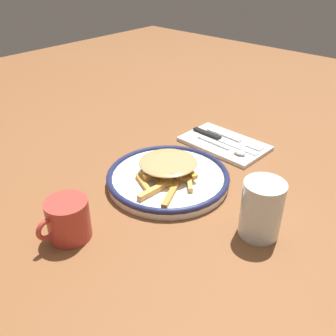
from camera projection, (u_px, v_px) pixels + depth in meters
name	position (u px, v px, depth m)	size (l,w,h in m)	color
ground_plane	(168.00, 183.00, 0.85)	(2.60, 2.60, 0.00)	brown
plate	(168.00, 178.00, 0.85)	(0.28, 0.28, 0.03)	white
fries_heap	(167.00, 168.00, 0.84)	(0.20, 0.17, 0.04)	gold
napkin	(224.00, 144.00, 1.01)	(0.14, 0.22, 0.01)	white
fork	(234.00, 139.00, 1.01)	(0.02, 0.18, 0.01)	silver
knife	(219.00, 139.00, 1.01)	(0.03, 0.21, 0.01)	black
spoon	(229.00, 149.00, 0.96)	(0.02, 0.15, 0.01)	silver
water_glass	(262.00, 209.00, 0.68)	(0.08, 0.08, 0.11)	silver
coffee_mug	(68.00, 220.00, 0.68)	(0.10, 0.08, 0.08)	#BB3E35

